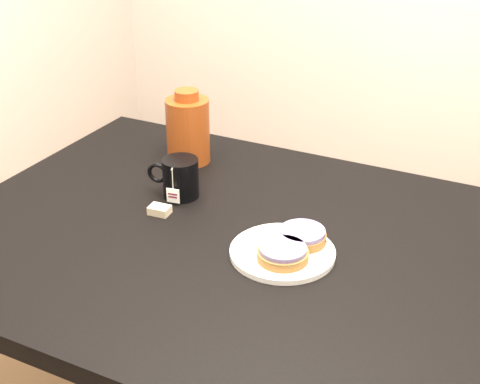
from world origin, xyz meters
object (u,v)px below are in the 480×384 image
at_px(table, 278,282).
at_px(teabag_pouch, 160,210).
at_px(plate, 282,252).
at_px(mug, 180,178).
at_px(bagel_back, 302,236).
at_px(bagel_front, 283,253).
at_px(bagel_package, 188,129).

bearing_deg(table, teabag_pouch, 178.33).
relative_size(table, plate, 6.82).
height_order(plate, mug, mug).
xyz_separation_m(plate, bagel_back, (0.02, 0.05, 0.02)).
distance_m(table, teabag_pouch, 0.30).
height_order(bagel_back, teabag_pouch, bagel_back).
bearing_deg(table, plate, -52.91).
height_order(plate, teabag_pouch, teabag_pouch).
distance_m(bagel_front, mug, 0.35).
xyz_separation_m(bagel_front, bagel_package, (-0.40, 0.33, 0.06)).
xyz_separation_m(bagel_front, teabag_pouch, (-0.31, 0.06, -0.02)).
relative_size(mug, teabag_pouch, 2.83).
bearing_deg(teabag_pouch, bagel_back, 2.56).
bearing_deg(bagel_front, bagel_back, 82.63).
height_order(plate, bagel_back, bagel_back).
distance_m(bagel_back, bagel_package, 0.48).
distance_m(table, plate, 0.10).
height_order(bagel_front, teabag_pouch, bagel_front).
bearing_deg(bagel_back, bagel_front, -97.37).
bearing_deg(bagel_package, table, -36.75).
bearing_deg(plate, bagel_front, -66.50).
xyz_separation_m(table, teabag_pouch, (-0.28, 0.01, 0.09)).
height_order(bagel_back, mug, mug).
relative_size(bagel_front, bagel_package, 0.57).
xyz_separation_m(plate, bagel_package, (-0.38, 0.30, 0.08)).
relative_size(plate, mug, 1.61).
xyz_separation_m(table, plate, (0.02, -0.02, 0.09)).
xyz_separation_m(table, bagel_package, (-0.37, 0.27, 0.17)).
xyz_separation_m(bagel_back, teabag_pouch, (-0.32, -0.01, -0.02)).
bearing_deg(table, bagel_back, 29.83).
distance_m(plate, bagel_package, 0.49).
height_order(mug, bagel_package, bagel_package).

